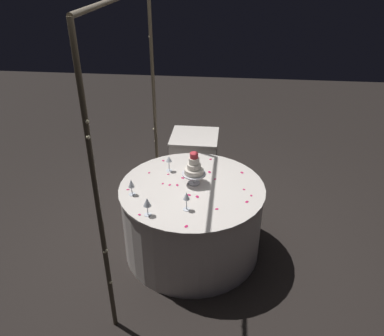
# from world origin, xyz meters

# --- Properties ---
(ground_plane) EXTENTS (12.00, 12.00, 0.00)m
(ground_plane) POSITION_xyz_m (0.00, 0.00, 0.00)
(ground_plane) COLOR black
(decorative_arch) EXTENTS (1.96, 0.06, 2.32)m
(decorative_arch) POSITION_xyz_m (-0.00, 0.51, 1.48)
(decorative_arch) COLOR #473D2D
(decorative_arch) RESTS_ON ground
(main_table) EXTENTS (1.33, 1.33, 0.73)m
(main_table) POSITION_xyz_m (0.00, 0.00, 0.36)
(main_table) COLOR silver
(main_table) RESTS_ON ground
(side_table) EXTENTS (0.55, 0.55, 0.70)m
(side_table) POSITION_xyz_m (1.16, 0.09, 0.35)
(side_table) COLOR silver
(side_table) RESTS_ON ground
(tiered_cake) EXTENTS (0.22, 0.22, 0.31)m
(tiered_cake) POSITION_xyz_m (0.06, -0.01, 0.89)
(tiered_cake) COLOR silver
(tiered_cake) RESTS_ON main_table
(wine_glass_0) EXTENTS (0.06, 0.06, 0.15)m
(wine_glass_0) POSITION_xyz_m (-0.18, 0.51, 0.83)
(wine_glass_0) COLOR silver
(wine_glass_0) RESTS_ON main_table
(wine_glass_1) EXTENTS (0.06, 0.06, 0.17)m
(wine_glass_1) POSITION_xyz_m (-0.36, 0.01, 0.85)
(wine_glass_1) COLOR silver
(wine_glass_1) RESTS_ON main_table
(wine_glass_2) EXTENTS (0.06, 0.06, 0.16)m
(wine_glass_2) POSITION_xyz_m (0.26, 0.25, 0.84)
(wine_glass_2) COLOR silver
(wine_glass_2) RESTS_ON main_table
(wine_glass_3) EXTENTS (0.06, 0.06, 0.16)m
(wine_glass_3) POSITION_xyz_m (-0.46, 0.31, 0.85)
(wine_glass_3) COLOR silver
(wine_glass_3) RESTS_ON main_table
(rose_petal_0) EXTENTS (0.04, 0.04, 0.00)m
(rose_petal_0) POSITION_xyz_m (0.28, -0.14, 0.73)
(rose_petal_0) COLOR #C61951
(rose_petal_0) RESTS_ON main_table
(rose_petal_1) EXTENTS (0.05, 0.04, 0.00)m
(rose_petal_1) POSITION_xyz_m (0.30, -0.45, 0.73)
(rose_petal_1) COLOR #C61951
(rose_petal_1) RESTS_ON main_table
(rose_petal_2) EXTENTS (0.04, 0.03, 0.00)m
(rose_petal_2) POSITION_xyz_m (0.01, 0.14, 0.73)
(rose_petal_2) COLOR #C61951
(rose_petal_2) RESTS_ON main_table
(rose_petal_3) EXTENTS (0.04, 0.04, 0.00)m
(rose_petal_3) POSITION_xyz_m (0.46, 0.34, 0.73)
(rose_petal_3) COLOR #C61951
(rose_petal_3) RESTS_ON main_table
(rose_petal_4) EXTENTS (0.03, 0.03, 0.00)m
(rose_petal_4) POSITION_xyz_m (-0.47, 0.38, 0.73)
(rose_petal_4) COLOR #C61951
(rose_petal_4) RESTS_ON main_table
(rose_petal_5) EXTENTS (0.03, 0.03, 0.00)m
(rose_petal_5) POSITION_xyz_m (0.15, -0.20, 0.73)
(rose_petal_5) COLOR #C61951
(rose_petal_5) RESTS_ON main_table
(rose_petal_6) EXTENTS (0.03, 0.02, 0.00)m
(rose_petal_6) POSITION_xyz_m (0.20, 0.44, 0.73)
(rose_petal_6) COLOR #C61951
(rose_petal_6) RESTS_ON main_table
(rose_petal_7) EXTENTS (0.04, 0.04, 0.00)m
(rose_petal_7) POSITION_xyz_m (-0.58, -0.02, 0.73)
(rose_petal_7) COLOR #C61951
(rose_petal_7) RESTS_ON main_table
(rose_petal_8) EXTENTS (0.03, 0.04, 0.00)m
(rose_petal_8) POSITION_xyz_m (-0.33, -0.24, 0.73)
(rose_petal_8) COLOR #C61951
(rose_petal_8) RESTS_ON main_table
(rose_petal_9) EXTENTS (0.03, 0.03, 0.00)m
(rose_petal_9) POSITION_xyz_m (-0.11, 0.57, 0.73)
(rose_petal_9) COLOR #C61951
(rose_petal_9) RESTS_ON main_table
(rose_petal_10) EXTENTS (0.03, 0.03, 0.00)m
(rose_petal_10) POSITION_xyz_m (0.41, 0.07, 0.73)
(rose_petal_10) COLOR #C61951
(rose_petal_10) RESTS_ON main_table
(rose_petal_11) EXTENTS (0.03, 0.03, 0.00)m
(rose_petal_11) POSITION_xyz_m (-0.00, -0.47, 0.73)
(rose_petal_11) COLOR #C61951
(rose_petal_11) RESTS_ON main_table
(rose_petal_12) EXTENTS (0.04, 0.04, 0.00)m
(rose_petal_12) POSITION_xyz_m (-0.14, 0.01, 0.73)
(rose_petal_12) COLOR #C61951
(rose_petal_12) RESTS_ON main_table
(rose_petal_13) EXTENTS (0.03, 0.04, 0.00)m
(rose_petal_13) POSITION_xyz_m (0.14, 0.10, 0.73)
(rose_petal_13) COLOR #C61951
(rose_petal_13) RESTS_ON main_table
(rose_petal_14) EXTENTS (0.04, 0.04, 0.00)m
(rose_petal_14) POSITION_xyz_m (0.54, -0.14, 0.73)
(rose_petal_14) COLOR #C61951
(rose_petal_14) RESTS_ON main_table
(rose_petal_15) EXTENTS (0.03, 0.02, 0.00)m
(rose_petal_15) POSITION_xyz_m (-0.09, -0.53, 0.73)
(rose_petal_15) COLOR #C61951
(rose_petal_15) RESTS_ON main_table
(rose_petal_16) EXTENTS (0.04, 0.03, 0.00)m
(rose_petal_16) POSITION_xyz_m (0.01, 0.21, 0.73)
(rose_petal_16) COLOR #C61951
(rose_petal_16) RESTS_ON main_table
(rose_petal_17) EXTENTS (0.05, 0.04, 0.00)m
(rose_petal_17) POSITION_xyz_m (-0.16, -0.06, 0.73)
(rose_petal_17) COLOR #C61951
(rose_petal_17) RESTS_ON main_table
(rose_petal_18) EXTENTS (0.04, 0.04, 0.00)m
(rose_petal_18) POSITION_xyz_m (-0.19, -0.49, 0.73)
(rose_petal_18) COLOR #C61951
(rose_petal_18) RESTS_ON main_table
(rose_petal_19) EXTENTS (0.03, 0.03, 0.00)m
(rose_petal_19) POSITION_xyz_m (0.19, 0.25, 0.73)
(rose_petal_19) COLOR #C61951
(rose_petal_19) RESTS_ON main_table
(rose_petal_20) EXTENTS (0.03, 0.02, 0.00)m
(rose_petal_20) POSITION_xyz_m (0.02, 0.27, 0.73)
(rose_petal_20) COLOR #C61951
(rose_petal_20) RESTS_ON main_table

